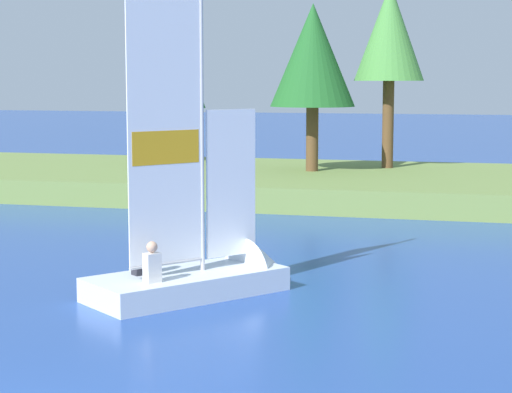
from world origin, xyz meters
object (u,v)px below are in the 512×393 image
(shoreline_tree_left, at_px, (178,71))
(shoreline_tree_centre, at_px, (390,34))
(shoreline_tree_midleft, at_px, (313,56))
(sailboat, at_px, (217,268))

(shoreline_tree_left, height_order, shoreline_tree_centre, shoreline_tree_centre)
(shoreline_tree_left, bearing_deg, shoreline_tree_centre, -2.02)
(shoreline_tree_left, xyz_separation_m, shoreline_tree_centre, (8.15, -0.29, 1.27))
(shoreline_tree_centre, bearing_deg, shoreline_tree_midleft, -142.48)
(shoreline_tree_centre, relative_size, sailboat, 0.98)
(shoreline_tree_left, distance_m, shoreline_tree_centre, 8.26)
(shoreline_tree_left, relative_size, sailboat, 0.76)
(shoreline_tree_midleft, bearing_deg, shoreline_tree_centre, 37.52)
(shoreline_tree_left, height_order, shoreline_tree_midleft, shoreline_tree_midleft)
(shoreline_tree_midleft, height_order, shoreline_tree_centre, shoreline_tree_centre)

